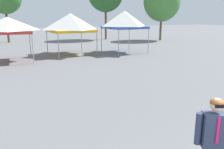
% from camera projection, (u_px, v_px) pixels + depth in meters
% --- Properties ---
extents(canopy_tent_far_left, '(3.23, 3.23, 3.05)m').
position_uv_depth(canopy_tent_far_left, '(8.00, 25.00, 16.27)').
color(canopy_tent_far_left, '#9E9EA3').
rests_on(canopy_tent_far_left, ground).
extents(canopy_tent_far_right, '(3.54, 3.54, 3.31)m').
position_uv_depth(canopy_tent_far_right, '(70.00, 23.00, 19.42)').
color(canopy_tent_far_right, '#9E9EA3').
rests_on(canopy_tent_far_right, ground).
extents(canopy_tent_center, '(3.27, 3.27, 3.54)m').
position_uv_depth(canopy_tent_center, '(125.00, 20.00, 20.27)').
color(canopy_tent_center, '#9E9EA3').
rests_on(canopy_tent_center, ground).
extents(person_foreground, '(0.60, 0.40, 1.78)m').
position_uv_depth(person_foreground, '(213.00, 140.00, 4.07)').
color(person_foreground, '#33384C').
rests_on(person_foreground, ground).
extents(tree_behind_tents_center, '(4.69, 4.69, 7.56)m').
position_uv_depth(tree_behind_tents_center, '(162.00, 1.00, 30.68)').
color(tree_behind_tents_center, brown).
rests_on(tree_behind_tents_center, ground).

